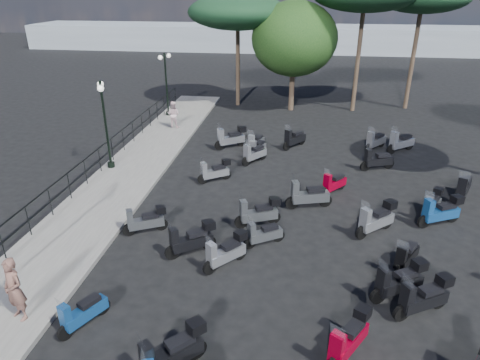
# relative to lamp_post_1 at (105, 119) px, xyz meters

# --- Properties ---
(ground) EXTENTS (120.00, 120.00, 0.00)m
(ground) POSITION_rel_lamp_post_1_xyz_m (7.54, -4.01, -2.43)
(ground) COLOR black
(ground) RESTS_ON ground
(sidewalk) EXTENTS (3.00, 30.00, 0.15)m
(sidewalk) POSITION_rel_lamp_post_1_xyz_m (1.04, -1.01, -2.36)
(sidewalk) COLOR slate
(sidewalk) RESTS_ON ground
(railing) EXTENTS (0.04, 26.04, 1.10)m
(railing) POSITION_rel_lamp_post_1_xyz_m (-0.26, -1.21, -1.53)
(railing) COLOR black
(railing) RESTS_ON sidewalk
(lamp_post_1) EXTENTS (0.66, 1.10, 4.00)m
(lamp_post_1) POSITION_rel_lamp_post_1_xyz_m (0.00, 0.00, 0.00)
(lamp_post_1) COLOR black
(lamp_post_1) RESTS_ON sidewalk
(lamp_post_2) EXTENTS (0.55, 1.12, 3.93)m
(lamp_post_2) POSITION_rel_lamp_post_1_xyz_m (0.12, 8.77, -0.04)
(lamp_post_2) COLOR black
(lamp_post_2) RESTS_ON sidewalk
(woman) EXTENTS (0.75, 0.63, 1.74)m
(woman) POSITION_rel_lamp_post_1_xyz_m (1.76, -9.68, -1.41)
(woman) COLOR brown
(woman) RESTS_ON sidewalk
(pedestrian_far) EXTENTS (0.83, 0.69, 1.55)m
(pedestrian_far) POSITION_rel_lamp_post_1_xyz_m (1.20, 6.29, -1.51)
(pedestrian_far) COLOR beige
(pedestrian_far) RESTS_ON sidewalk
(scooter_0) EXTENTS (1.38, 1.37, 1.42)m
(scooter_0) POSITION_rel_lamp_post_1_xyz_m (6.03, -10.63, -1.90)
(scooter_0) COLOR black
(scooter_0) RESTS_ON ground
(scooter_1) EXTENTS (0.85, 1.40, 1.22)m
(scooter_1) POSITION_rel_lamp_post_1_xyz_m (3.43, -9.63, -2.01)
(scooter_1) COLOR black
(scooter_1) RESTS_ON ground
(scooter_2) EXTENTS (1.23, 1.33, 1.31)m
(scooter_2) POSITION_rel_lamp_post_1_xyz_m (6.54, -6.61, -1.93)
(scooter_2) COLOR black
(scooter_2) RESTS_ON ground
(scooter_3) EXTENTS (1.44, 0.89, 1.24)m
(scooter_3) POSITION_rel_lamp_post_1_xyz_m (3.46, -5.09, -1.96)
(scooter_3) COLOR black
(scooter_3) RESTS_ON ground
(scooter_4) EXTENTS (1.09, 1.39, 1.32)m
(scooter_4) POSITION_rel_lamp_post_1_xyz_m (6.47, 1.78, -1.97)
(scooter_4) COLOR black
(scooter_4) RESTS_ON ground
(scooter_5) EXTENTS (1.57, 1.19, 1.44)m
(scooter_5) POSITION_rel_lamp_post_1_xyz_m (5.04, 3.67, -1.89)
(scooter_5) COLOR black
(scooter_5) RESTS_ON ground
(scooter_8) EXTENTS (1.49, 1.14, 1.37)m
(scooter_8) POSITION_rel_lamp_post_1_xyz_m (5.34, -6.12, -1.91)
(scooter_8) COLOR black
(scooter_8) RESTS_ON ground
(scooter_9) EXTENTS (1.31, 0.89, 1.18)m
(scooter_9) POSITION_rel_lamp_post_1_xyz_m (7.56, -5.30, -2.02)
(scooter_9) COLOR black
(scooter_9) RESTS_ON ground
(scooter_10) EXTENTS (1.36, 1.02, 1.24)m
(scooter_10) POSITION_rel_lamp_post_1_xyz_m (5.01, -0.58, -1.96)
(scooter_10) COLOR black
(scooter_10) RESTS_ON ground
(scooter_11) EXTENTS (0.78, 1.55, 1.29)m
(scooter_11) POSITION_rel_lamp_post_1_xyz_m (6.54, 2.49, -1.98)
(scooter_11) COLOR black
(scooter_11) RESTS_ON ground
(scooter_13) EXTENTS (1.09, 1.50, 1.36)m
(scooter_13) POSITION_rel_lamp_post_1_xyz_m (9.90, -9.67, -1.92)
(scooter_13) COLOR black
(scooter_13) RESTS_ON ground
(scooter_14) EXTENTS (1.60, 0.90, 1.36)m
(scooter_14) POSITION_rel_lamp_post_1_xyz_m (7.27, -4.07, -1.92)
(scooter_14) COLOR black
(scooter_14) RESTS_ON ground
(scooter_15) EXTENTS (1.80, 0.79, 1.46)m
(scooter_15) POSITION_rel_lamp_post_1_xyz_m (9.01, -2.47, -1.92)
(scooter_15) COLOR black
(scooter_15) RESTS_ON ground
(scooter_16) EXTENTS (1.07, 1.27, 1.25)m
(scooter_16) POSITION_rel_lamp_post_1_xyz_m (10.06, -1.05, -2.00)
(scooter_16) COLOR black
(scooter_16) RESTS_ON ground
(scooter_17) EXTENTS (1.17, 1.46, 1.40)m
(scooter_17) POSITION_rel_lamp_post_1_xyz_m (8.32, 4.18, -1.94)
(scooter_17) COLOR black
(scooter_17) RESTS_ON ground
(scooter_19) EXTENTS (1.58, 1.05, 1.39)m
(scooter_19) POSITION_rel_lamp_post_1_xyz_m (11.94, -7.96, -1.91)
(scooter_19) COLOR black
(scooter_19) RESTS_ON ground
(scooter_20) EXTENTS (1.46, 1.33, 1.43)m
(scooter_20) POSITION_rel_lamp_post_1_xyz_m (11.32, -4.02, -1.89)
(scooter_20) COLOR black
(scooter_20) RESTS_ON ground
(scooter_21) EXTENTS (0.99, 1.40, 1.26)m
(scooter_21) POSITION_rel_lamp_post_1_xyz_m (13.53, -2.50, -1.96)
(scooter_21) COLOR black
(scooter_21) RESTS_ON ground
(scooter_22) EXTENTS (1.62, 0.83, 1.36)m
(scooter_22) POSITION_rel_lamp_post_1_xyz_m (12.19, 1.73, -1.96)
(scooter_22) COLOR black
(scooter_22) RESTS_ON ground
(scooter_23) EXTENTS (1.20, 1.39, 1.38)m
(scooter_23) POSITION_rel_lamp_post_1_xyz_m (12.50, 4.44, -1.95)
(scooter_23) COLOR black
(scooter_23) RESTS_ON ground
(scooter_26) EXTENTS (0.95, 1.39, 1.26)m
(scooter_26) POSITION_rel_lamp_post_1_xyz_m (11.92, -6.00, -1.99)
(scooter_26) COLOR black
(scooter_26) RESTS_ON ground
(scooter_27) EXTENTS (1.63, 0.99, 1.41)m
(scooter_27) POSITION_rel_lamp_post_1_xyz_m (13.67, -3.11, -1.90)
(scooter_27) COLOR black
(scooter_27) RESTS_ON ground
(scooter_28) EXTENTS (1.01, 1.66, 1.45)m
(scooter_28) POSITION_rel_lamp_post_1_xyz_m (15.14, -0.87, -1.93)
(scooter_28) COLOR black
(scooter_28) RESTS_ON ground
(scooter_29) EXTENTS (1.55, 1.26, 1.50)m
(scooter_29) POSITION_rel_lamp_post_1_xyz_m (13.72, 4.28, -1.91)
(scooter_29) COLOR black
(scooter_29) RESTS_ON ground
(scooter_31) EXTENTS (1.58, 1.05, 1.39)m
(scooter_31) POSITION_rel_lamp_post_1_xyz_m (11.44, -7.37, -1.91)
(scooter_31) COLOR black
(scooter_31) RESTS_ON ground
(scooter_32) EXTENTS (0.78, 1.55, 1.29)m
(scooter_32) POSITION_rel_lamp_post_1_xyz_m (6.37, 3.34, -1.98)
(scooter_32) COLOR black
(scooter_32) RESTS_ON ground
(broadleaf_tree) EXTENTS (5.54, 5.54, 7.02)m
(broadleaf_tree) POSITION_rel_lamp_post_1_xyz_m (7.92, 11.68, 2.22)
(broadleaf_tree) COLOR #38281E
(broadleaf_tree) RESTS_ON ground
(pine_2) EXTENTS (6.58, 6.58, 7.37)m
(pine_2) POSITION_rel_lamp_post_1_xyz_m (4.12, 12.51, 3.77)
(pine_2) COLOR #38281E
(pine_2) RESTS_ON ground
(distant_hills) EXTENTS (70.00, 8.00, 3.00)m
(distant_hills) POSITION_rel_lamp_post_1_xyz_m (7.54, 40.99, -0.93)
(distant_hills) COLOR gray
(distant_hills) RESTS_ON ground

